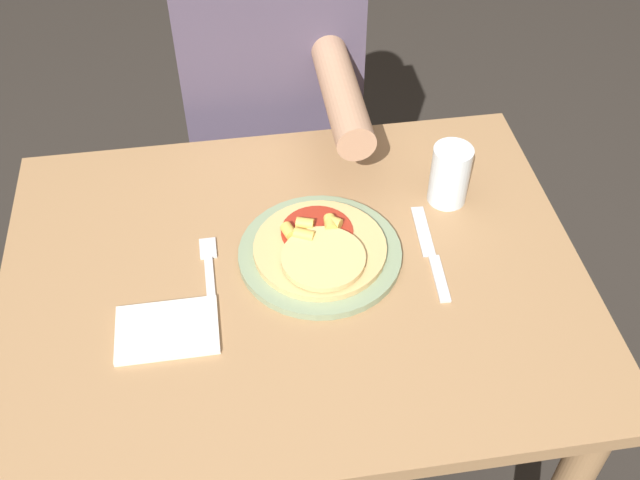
# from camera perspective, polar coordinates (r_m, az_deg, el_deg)

# --- Properties ---
(dining_table) EXTENTS (0.96, 0.74, 0.75)m
(dining_table) POSITION_cam_1_polar(r_m,az_deg,el_deg) (1.34, -1.87, -6.35)
(dining_table) COLOR #9E754C
(dining_table) RESTS_ON ground_plane
(plate) EXTENTS (0.27, 0.27, 0.01)m
(plate) POSITION_cam_1_polar(r_m,az_deg,el_deg) (1.26, 0.00, -1.05)
(plate) COLOR gray
(plate) RESTS_ON dining_table
(pizza) EXTENTS (0.22, 0.22, 0.04)m
(pizza) POSITION_cam_1_polar(r_m,az_deg,el_deg) (1.24, 0.00, -0.62)
(pizza) COLOR tan
(pizza) RESTS_ON plate
(fork) EXTENTS (0.03, 0.18, 0.00)m
(fork) POSITION_cam_1_polar(r_m,az_deg,el_deg) (1.25, -8.42, -2.34)
(fork) COLOR silver
(fork) RESTS_ON dining_table
(knife) EXTENTS (0.03, 0.22, 0.00)m
(knife) POSITION_cam_1_polar(r_m,az_deg,el_deg) (1.28, 8.45, -1.04)
(knife) COLOR silver
(knife) RESTS_ON dining_table
(drinking_glass) EXTENTS (0.07, 0.07, 0.11)m
(drinking_glass) POSITION_cam_1_polar(r_m,az_deg,el_deg) (1.35, 9.86, 4.92)
(drinking_glass) COLOR silver
(drinking_glass) RESTS_ON dining_table
(napkin) EXTENTS (0.16, 0.11, 0.01)m
(napkin) POSITION_cam_1_polar(r_m,az_deg,el_deg) (1.18, -11.57, -6.72)
(napkin) COLOR silver
(napkin) RESTS_ON dining_table
(person_diner) EXTENTS (0.37, 0.52, 1.20)m
(person_diner) POSITION_cam_1_polar(r_m,az_deg,el_deg) (1.69, -3.66, 10.88)
(person_diner) COLOR #2D2D38
(person_diner) RESTS_ON ground_plane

